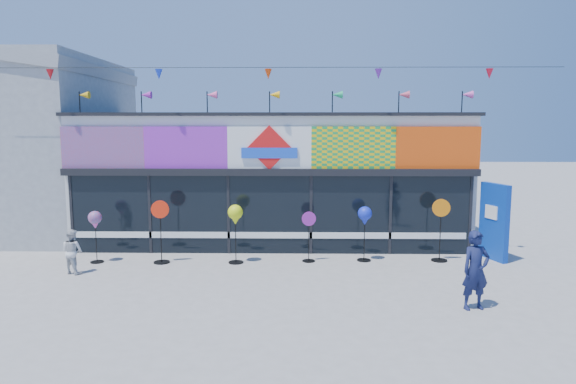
{
  "coord_description": "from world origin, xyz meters",
  "views": [
    {
      "loc": [
        0.78,
        -11.27,
        3.78
      ],
      "look_at": [
        0.56,
        2.0,
        2.01
      ],
      "focal_mm": 32.0,
      "sensor_mm": 36.0,
      "label": 1
    }
  ],
  "objects_px": {
    "adult_man": "(476,270)",
    "blue_sign": "(494,221)",
    "spinner_1": "(161,230)",
    "child": "(72,251)",
    "spinner_4": "(365,217)",
    "spinner_0": "(95,221)",
    "spinner_3": "(309,235)",
    "spinner_2": "(235,216)",
    "spinner_5": "(440,228)"
  },
  "relations": [
    {
      "from": "adult_man",
      "to": "blue_sign",
      "type": "bearing_deg",
      "value": 51.09
    },
    {
      "from": "spinner_1",
      "to": "adult_man",
      "type": "relative_size",
      "value": 1.06
    },
    {
      "from": "adult_man",
      "to": "child",
      "type": "xyz_separation_m",
      "value": [
        -9.34,
        2.38,
        -0.25
      ]
    },
    {
      "from": "spinner_4",
      "to": "adult_man",
      "type": "relative_size",
      "value": 0.94
    },
    {
      "from": "blue_sign",
      "to": "adult_man",
      "type": "xyz_separation_m",
      "value": [
        -1.85,
        -3.94,
        -0.26
      ]
    },
    {
      "from": "spinner_0",
      "to": "spinner_1",
      "type": "bearing_deg",
      "value": -0.3
    },
    {
      "from": "spinner_4",
      "to": "adult_man",
      "type": "distance_m",
      "value": 4.14
    },
    {
      "from": "child",
      "to": "spinner_0",
      "type": "bearing_deg",
      "value": -78.93
    },
    {
      "from": "adult_man",
      "to": "child",
      "type": "bearing_deg",
      "value": 151.98
    },
    {
      "from": "spinner_3",
      "to": "child",
      "type": "xyz_separation_m",
      "value": [
        -6.02,
        -1.23,
        -0.17
      ]
    },
    {
      "from": "spinner_2",
      "to": "spinner_3",
      "type": "distance_m",
      "value": 2.08
    },
    {
      "from": "spinner_5",
      "to": "spinner_2",
      "type": "bearing_deg",
      "value": -176.95
    },
    {
      "from": "spinner_1",
      "to": "adult_man",
      "type": "xyz_separation_m",
      "value": [
        7.34,
        -3.4,
        -0.1
      ]
    },
    {
      "from": "spinner_4",
      "to": "child",
      "type": "height_order",
      "value": "spinner_4"
    },
    {
      "from": "spinner_2",
      "to": "spinner_4",
      "type": "xyz_separation_m",
      "value": [
        3.53,
        0.29,
        -0.07
      ]
    },
    {
      "from": "spinner_0",
      "to": "spinner_2",
      "type": "bearing_deg",
      "value": 0.21
    },
    {
      "from": "spinner_2",
      "to": "spinner_5",
      "type": "relative_size",
      "value": 0.93
    },
    {
      "from": "blue_sign",
      "to": "spinner_3",
      "type": "height_order",
      "value": "blue_sign"
    },
    {
      "from": "blue_sign",
      "to": "spinner_0",
      "type": "bearing_deg",
      "value": 164.63
    },
    {
      "from": "spinner_2",
      "to": "child",
      "type": "bearing_deg",
      "value": -165.41
    },
    {
      "from": "spinner_2",
      "to": "adult_man",
      "type": "height_order",
      "value": "adult_man"
    },
    {
      "from": "spinner_4",
      "to": "spinner_5",
      "type": "distance_m",
      "value": 2.11
    },
    {
      "from": "adult_man",
      "to": "spinner_2",
      "type": "bearing_deg",
      "value": 133.44
    },
    {
      "from": "adult_man",
      "to": "spinner_0",
      "type": "bearing_deg",
      "value": 145.78
    },
    {
      "from": "spinner_5",
      "to": "spinner_4",
      "type": "bearing_deg",
      "value": -179.67
    },
    {
      "from": "spinner_2",
      "to": "child",
      "type": "relative_size",
      "value": 1.41
    },
    {
      "from": "spinner_0",
      "to": "spinner_5",
      "type": "bearing_deg",
      "value": 1.9
    },
    {
      "from": "blue_sign",
      "to": "spinner_5",
      "type": "height_order",
      "value": "blue_sign"
    },
    {
      "from": "spinner_4",
      "to": "adult_man",
      "type": "bearing_deg",
      "value": -64.44
    },
    {
      "from": "spinner_3",
      "to": "spinner_4",
      "type": "bearing_deg",
      "value": 3.8
    },
    {
      "from": "spinner_4",
      "to": "spinner_1",
      "type": "bearing_deg",
      "value": -176.8
    },
    {
      "from": "spinner_3",
      "to": "spinner_5",
      "type": "relative_size",
      "value": 0.8
    },
    {
      "from": "spinner_2",
      "to": "spinner_5",
      "type": "bearing_deg",
      "value": 3.05
    },
    {
      "from": "spinner_3",
      "to": "child",
      "type": "height_order",
      "value": "spinner_3"
    },
    {
      "from": "spinner_0",
      "to": "adult_man",
      "type": "distance_m",
      "value": 9.75
    },
    {
      "from": "spinner_1",
      "to": "adult_man",
      "type": "distance_m",
      "value": 8.09
    },
    {
      "from": "blue_sign",
      "to": "spinner_0",
      "type": "relative_size",
      "value": 1.5
    },
    {
      "from": "spinner_3",
      "to": "spinner_4",
      "type": "distance_m",
      "value": 1.62
    },
    {
      "from": "spinner_1",
      "to": "spinner_2",
      "type": "relative_size",
      "value": 1.07
    },
    {
      "from": "spinner_1",
      "to": "adult_man",
      "type": "height_order",
      "value": "spinner_1"
    },
    {
      "from": "blue_sign",
      "to": "spinner_4",
      "type": "xyz_separation_m",
      "value": [
        -3.63,
        -0.23,
        0.15
      ]
    },
    {
      "from": "child",
      "to": "spinner_4",
      "type": "bearing_deg",
      "value": -147.71
    },
    {
      "from": "spinner_2",
      "to": "child",
      "type": "xyz_separation_m",
      "value": [
        -4.03,
        -1.05,
        -0.72
      ]
    },
    {
      "from": "blue_sign",
      "to": "spinner_1",
      "type": "bearing_deg",
      "value": 165.23
    },
    {
      "from": "spinner_1",
      "to": "spinner_5",
      "type": "relative_size",
      "value": 0.99
    },
    {
      "from": "spinner_0",
      "to": "child",
      "type": "bearing_deg",
      "value": -101.2
    },
    {
      "from": "spinner_0",
      "to": "spinner_3",
      "type": "bearing_deg",
      "value": 1.96
    },
    {
      "from": "blue_sign",
      "to": "child",
      "type": "height_order",
      "value": "blue_sign"
    },
    {
      "from": "spinner_1",
      "to": "spinner_5",
      "type": "xyz_separation_m",
      "value": [
        7.66,
        0.32,
        0.01
      ]
    },
    {
      "from": "blue_sign",
      "to": "spinner_2",
      "type": "relative_size",
      "value": 1.33
    }
  ]
}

